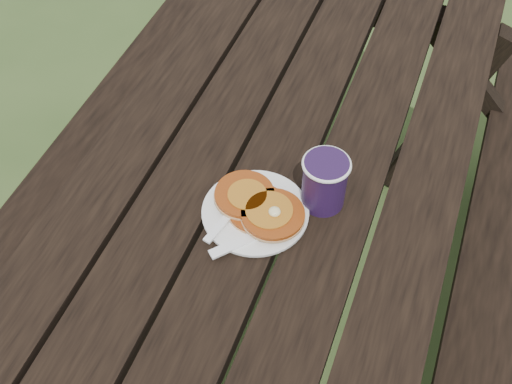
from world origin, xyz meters
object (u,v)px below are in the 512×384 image
(pancake_stack, at_px, (259,206))
(coffee_cup, at_px, (325,180))
(plate, at_px, (255,213))
(picnic_table, at_px, (279,246))

(pancake_stack, height_order, coffee_cup, coffee_cup)
(plate, distance_m, pancake_stack, 0.02)
(pancake_stack, bearing_deg, plate, -159.43)
(plate, bearing_deg, pancake_stack, 20.57)
(plate, bearing_deg, picnic_table, 92.69)
(plate, relative_size, coffee_cup, 1.79)
(plate, height_order, pancake_stack, pancake_stack)
(picnic_table, bearing_deg, pancake_stack, -85.22)
(plate, bearing_deg, coffee_cup, 34.84)
(picnic_table, xyz_separation_m, coffee_cup, (0.12, -0.12, 0.45))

